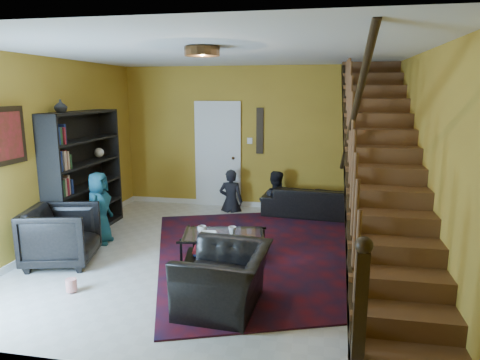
{
  "coord_description": "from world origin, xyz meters",
  "views": [
    {
      "loc": [
        1.36,
        -5.6,
        2.29
      ],
      "look_at": [
        0.2,
        0.4,
        1.04
      ],
      "focal_mm": 32.0,
      "sensor_mm": 36.0,
      "label": 1
    }
  ],
  "objects_px": {
    "coffee_table": "(224,246)",
    "armchair_left": "(62,235)",
    "sofa": "(315,202)",
    "bookshelf": "(85,176)",
    "armchair_right": "(224,279)"
  },
  "relations": [
    {
      "from": "armchair_left",
      "to": "armchair_right",
      "type": "distance_m",
      "value": 2.56
    },
    {
      "from": "bookshelf",
      "to": "coffee_table",
      "type": "distance_m",
      "value": 2.73
    },
    {
      "from": "armchair_left",
      "to": "sofa",
      "type": "bearing_deg",
      "value": -62.69
    },
    {
      "from": "sofa",
      "to": "armchair_right",
      "type": "bearing_deg",
      "value": 81.52
    },
    {
      "from": "bookshelf",
      "to": "armchair_left",
      "type": "distance_m",
      "value": 1.43
    },
    {
      "from": "sofa",
      "to": "coffee_table",
      "type": "xyz_separation_m",
      "value": [
        -1.18,
        -2.52,
        -0.05
      ]
    },
    {
      "from": "armchair_right",
      "to": "coffee_table",
      "type": "distance_m",
      "value": 1.26
    },
    {
      "from": "bookshelf",
      "to": "armchair_right",
      "type": "xyz_separation_m",
      "value": [
        2.79,
        -2.04,
        -0.63
      ]
    },
    {
      "from": "bookshelf",
      "to": "armchair_left",
      "type": "xyz_separation_m",
      "value": [
        0.35,
        -1.26,
        -0.57
      ]
    },
    {
      "from": "sofa",
      "to": "armchair_left",
      "type": "height_order",
      "value": "armchair_left"
    },
    {
      "from": "bookshelf",
      "to": "coffee_table",
      "type": "height_order",
      "value": "bookshelf"
    },
    {
      "from": "coffee_table",
      "to": "armchair_left",
      "type": "bearing_deg",
      "value": -168.4
    },
    {
      "from": "armchair_left",
      "to": "coffee_table",
      "type": "xyz_separation_m",
      "value": [
        2.14,
        0.44,
        -0.16
      ]
    },
    {
      "from": "armchair_left",
      "to": "bookshelf",
      "type": "bearing_deg",
      "value": 1.34
    },
    {
      "from": "bookshelf",
      "to": "armchair_right",
      "type": "relative_size",
      "value": 1.96
    }
  ]
}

